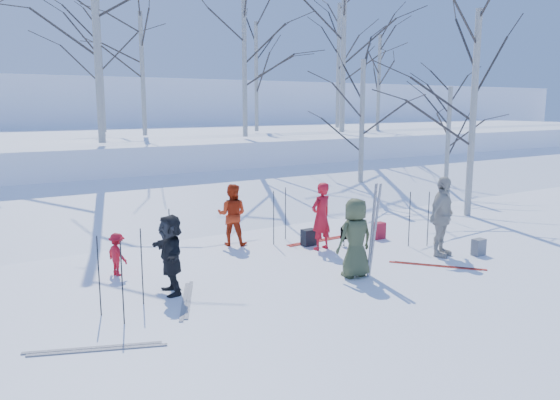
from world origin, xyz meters
TOP-DOWN VIEW (x-y plane):
  - ground at (0.00, 0.00)m, footprint 120.00×120.00m
  - snow_ramp at (0.00, 7.00)m, footprint 70.00×9.49m
  - snow_plateau at (0.00, 17.00)m, footprint 70.00×18.00m
  - far_hill at (0.00, 38.00)m, footprint 90.00×30.00m
  - skier_olive_center at (0.45, -0.57)m, footprint 0.81×0.55m
  - skier_red_north at (1.15, 1.48)m, footprint 0.65×0.48m
  - skier_redor_behind at (-0.43, 3.00)m, footprint 0.93×0.91m
  - skier_red_seated at (-3.52, 2.09)m, footprint 0.47×0.63m
  - skier_cream_east at (3.08, -0.46)m, footprint 1.15×0.75m
  - skier_grey_west at (-3.00, 0.50)m, footprint 0.64×1.41m
  - dog at (1.84, 1.32)m, footprint 0.35×0.58m
  - upright_ski_left at (0.70, -0.77)m, footprint 0.11×0.17m
  - upright_ski_right at (0.76, -0.78)m, footprint 0.14×0.23m
  - ski_pair_a at (-4.80, -1.14)m, footprint 1.52×2.04m
  - ski_pair_b at (-2.93, -0.01)m, footprint 1.71×2.06m
  - ski_pair_c at (1.59, 2.15)m, footprint 0.29×1.91m
  - ski_pair_d at (2.40, -0.98)m, footprint 2.05×2.10m
  - ski_pole_a at (-2.56, 1.65)m, footprint 0.02×0.02m
  - ski_pole_b at (3.53, 0.33)m, footprint 0.02×0.02m
  - ski_pole_c at (-4.17, -0.45)m, footprint 0.02×0.02m
  - ski_pole_d at (-4.39, 0.09)m, footprint 0.02×0.02m
  - ski_pole_e at (0.44, 2.47)m, footprint 0.02×0.02m
  - ski_pole_f at (1.00, 2.79)m, footprint 0.02×0.02m
  - ski_pole_g at (3.12, 0.55)m, footprint 0.02×0.02m
  - ski_pole_h at (-3.63, 0.23)m, footprint 0.02×0.02m
  - backpack_red at (3.03, 1.52)m, footprint 0.32×0.22m
  - backpack_grey at (3.87, -0.89)m, footprint 0.30×0.20m
  - backpack_dark at (1.12, 1.94)m, footprint 0.34×0.24m
  - birch_plateau_a at (12.10, 14.58)m, footprint 5.09×5.09m
  - birch_plateau_b at (3.81, 9.88)m, footprint 4.41×4.41m
  - birch_plateau_d at (9.25, 10.70)m, footprint 6.51×6.51m
  - birch_plateau_g at (0.82, 12.73)m, footprint 3.93×3.93m
  - birch_plateau_h at (-1.81, 9.21)m, footprint 5.99×5.99m
  - birch_plateau_j at (6.42, 13.47)m, footprint 4.04×4.04m
  - birch_plateau_k at (0.16, 16.26)m, footprint 4.76×4.76m
  - birch_plateau_l at (11.97, 11.30)m, footprint 3.74×3.74m
  - birch_edge_b at (7.44, 2.25)m, footprint 4.94×4.94m
  - birch_edge_c at (9.84, 5.17)m, footprint 3.45×3.45m
  - birch_edge_e at (6.54, 6.27)m, footprint 4.09×4.09m

SIDE VIEW (x-z plane):
  - ground at x=0.00m, z-range 0.00..0.00m
  - ski_pair_a at x=-4.80m, z-range 0.00..0.02m
  - ski_pair_b at x=-2.93m, z-range 0.00..0.02m
  - ski_pair_c at x=1.59m, z-range 0.00..0.02m
  - ski_pair_d at x=2.40m, z-range 0.00..0.02m
  - snow_ramp at x=0.00m, z-range -1.91..2.21m
  - backpack_grey at x=3.87m, z-range 0.00..0.38m
  - backpack_dark at x=1.12m, z-range 0.00..0.40m
  - backpack_red at x=3.03m, z-range 0.00..0.42m
  - dog at x=1.84m, z-range 0.00..0.46m
  - skier_red_seated at x=-3.52m, z-range 0.00..0.87m
  - ski_pole_a at x=-2.56m, z-range 0.00..1.34m
  - ski_pole_b at x=3.53m, z-range 0.00..1.34m
  - ski_pole_c at x=-4.17m, z-range 0.00..1.34m
  - ski_pole_d at x=-4.39m, z-range 0.00..1.34m
  - ski_pole_e at x=0.44m, z-range 0.00..1.34m
  - ski_pole_f at x=1.00m, z-range 0.00..1.34m
  - ski_pole_g at x=3.12m, z-range 0.00..1.34m
  - ski_pole_h at x=-3.63m, z-range 0.00..1.34m
  - skier_grey_west at x=-3.00m, z-range 0.00..1.47m
  - skier_redor_behind at x=-0.43m, z-range 0.00..1.51m
  - skier_olive_center at x=0.45m, z-range 0.00..1.59m
  - skier_red_north at x=1.15m, z-range 0.00..1.61m
  - skier_cream_east at x=3.08m, z-range 0.00..1.83m
  - upright_ski_left at x=0.70m, z-range 0.00..1.90m
  - upright_ski_right at x=0.76m, z-range 0.00..1.90m
  - snow_plateau at x=0.00m, z-range -0.10..2.10m
  - far_hill at x=0.00m, z-range -1.00..5.00m
  - birch_edge_c at x=9.84m, z-range 0.00..4.07m
  - birch_edge_e at x=6.54m, z-range 0.00..4.98m
  - birch_edge_b at x=7.44m, z-range 0.00..6.19m
  - birch_plateau_l at x=11.97m, z-range 2.20..6.69m
  - birch_plateau_g at x=0.82m, z-range 2.20..6.96m
  - birch_plateau_j at x=6.42m, z-range 2.20..7.11m
  - birch_plateau_b at x=3.81m, z-range 2.20..7.64m
  - birch_plateau_k at x=0.16m, z-range 2.20..8.14m
  - birch_plateau_a at x=12.10m, z-range 2.20..8.62m
  - birch_plateau_h at x=-1.81m, z-range 2.20..9.90m
  - birch_plateau_d at x=9.25m, z-range 2.20..10.64m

